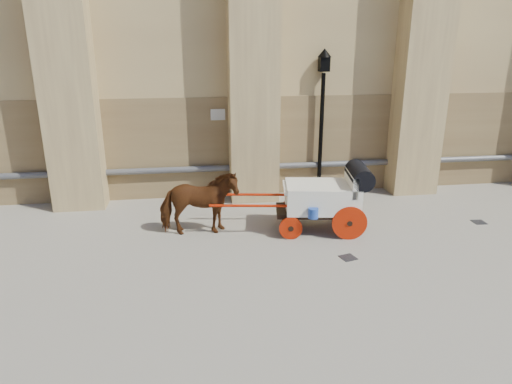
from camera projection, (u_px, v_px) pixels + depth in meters
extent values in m
plane|color=gray|center=(317.00, 246.00, 10.63)|extent=(90.00, 90.00, 0.00)
cube|color=olive|center=(346.00, 143.00, 14.32)|extent=(44.00, 0.35, 3.00)
cylinder|color=#59595B|center=(347.00, 163.00, 14.26)|extent=(42.00, 0.18, 0.18)
cube|color=beige|center=(218.00, 115.00, 13.30)|extent=(0.42, 0.04, 0.32)
imported|color=brown|center=(199.00, 204.00, 11.03)|extent=(0.88, 1.90, 1.60)
cube|color=black|center=(318.00, 211.00, 11.37)|extent=(2.17, 1.23, 0.11)
cube|color=white|center=(322.00, 197.00, 11.25)|extent=(1.93, 1.42, 0.65)
cube|color=white|center=(351.00, 182.00, 11.13)|extent=(0.32, 1.17, 0.51)
cube|color=white|center=(290.00, 188.00, 11.19)|extent=(0.48, 1.06, 0.09)
cylinder|color=black|center=(359.00, 175.00, 11.07)|extent=(0.69, 1.23, 0.52)
cylinder|color=#BF1E04|center=(350.00, 223.00, 10.84)|extent=(0.84, 0.18, 0.84)
cylinder|color=#BF1E04|center=(341.00, 206.00, 11.94)|extent=(0.84, 0.18, 0.84)
cylinder|color=#BF1E04|center=(291.00, 228.00, 10.90)|extent=(0.56, 0.14, 0.56)
cylinder|color=#BF1E04|center=(288.00, 211.00, 12.00)|extent=(0.56, 0.14, 0.56)
cylinder|color=#BF1E04|center=(256.00, 206.00, 10.90)|extent=(2.22, 0.41, 0.07)
cylinder|color=#BF1E04|center=(256.00, 195.00, 11.70)|extent=(2.22, 0.41, 0.07)
cylinder|color=#244DB2|center=(313.00, 213.00, 10.69)|extent=(0.24, 0.24, 0.24)
cylinder|color=black|center=(321.00, 135.00, 13.76)|extent=(0.12, 0.12, 3.66)
cone|color=black|center=(319.00, 187.00, 14.28)|extent=(0.37, 0.37, 0.37)
cube|color=black|center=(324.00, 64.00, 13.10)|extent=(0.28, 0.28, 0.43)
cone|color=black|center=(325.00, 53.00, 13.01)|extent=(0.41, 0.41, 0.24)
cube|color=black|center=(348.00, 258.00, 10.03)|extent=(0.39, 0.39, 0.01)
cube|color=black|center=(479.00, 222.00, 12.00)|extent=(0.33, 0.33, 0.01)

